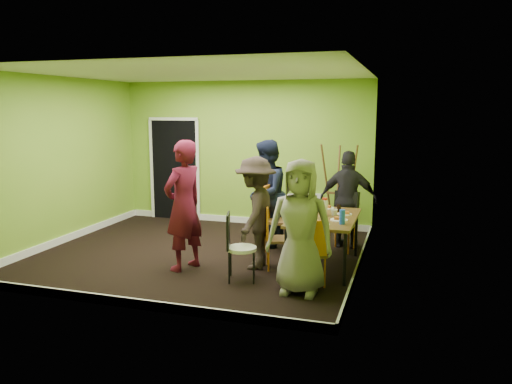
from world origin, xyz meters
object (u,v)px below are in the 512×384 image
(person_left_near, at_px, (255,213))
(chair_bentwood, at_px, (237,243))
(chair_left_far, at_px, (275,214))
(person_left_far, at_px, (266,194))
(chair_front_end, at_px, (312,249))
(blue_bottle, at_px, (342,217))
(chair_left_near, at_px, (274,233))
(orange_bottle, at_px, (322,210))
(thermos, at_px, (325,208))
(person_standing, at_px, (184,206))
(person_back_end, at_px, (348,200))
(dining_table, at_px, (324,220))
(chair_back_end, at_px, (346,208))
(easel, at_px, (339,191))
(person_front_end, at_px, (300,227))

(person_left_near, bearing_deg, chair_bentwood, -9.14)
(chair_left_far, distance_m, person_left_far, 0.41)
(chair_front_end, distance_m, blue_bottle, 0.64)
(chair_left_near, bearing_deg, orange_bottle, 110.72)
(thermos, height_order, person_left_far, person_left_far)
(person_standing, distance_m, person_back_end, 2.78)
(dining_table, distance_m, orange_bottle, 0.27)
(chair_bentwood, bearing_deg, thermos, 116.86)
(chair_back_end, height_order, chair_front_end, chair_back_end)
(blue_bottle, bearing_deg, thermos, 123.95)
(chair_left_far, distance_m, chair_front_end, 1.69)
(dining_table, xyz_separation_m, chair_left_near, (-0.67, -0.25, -0.18))
(chair_left_near, bearing_deg, chair_bentwood, -46.80)
(chair_bentwood, relative_size, orange_bottle, 12.46)
(chair_bentwood, bearing_deg, person_left_far, 166.51)
(orange_bottle, xyz_separation_m, person_standing, (-1.81, -0.90, 0.14))
(easel, height_order, person_standing, person_standing)
(chair_left_near, relative_size, person_standing, 0.49)
(dining_table, xyz_separation_m, person_left_far, (-1.10, 0.82, 0.19))
(person_back_end, bearing_deg, person_left_near, 52.83)
(orange_bottle, xyz_separation_m, person_left_far, (-1.03, 0.58, 0.10))
(chair_back_end, relative_size, chair_bentwood, 1.03)
(blue_bottle, height_order, person_left_far, person_left_far)
(easel, height_order, orange_bottle, easel)
(chair_bentwood, bearing_deg, person_front_end, 60.61)
(chair_left_far, xyz_separation_m, person_front_end, (0.78, -1.70, 0.24))
(blue_bottle, relative_size, person_left_near, 0.12)
(dining_table, xyz_separation_m, thermos, (-0.01, 0.06, 0.17))
(person_left_near, bearing_deg, chair_left_near, 96.36)
(chair_bentwood, relative_size, blue_bottle, 4.68)
(person_left_far, relative_size, person_left_near, 1.10)
(dining_table, bearing_deg, chair_bentwood, -138.76)
(chair_left_far, distance_m, orange_bottle, 0.93)
(chair_bentwood, distance_m, person_front_end, 0.98)
(orange_bottle, bearing_deg, chair_left_far, 155.66)
(chair_bentwood, xyz_separation_m, person_left_far, (-0.09, 1.70, 0.38))
(chair_front_end, bearing_deg, person_front_end, -134.05)
(person_left_near, bearing_deg, orange_bottle, 119.49)
(blue_bottle, bearing_deg, person_left_far, 139.22)
(person_front_end, bearing_deg, blue_bottle, 58.32)
(person_back_end, bearing_deg, dining_table, 81.00)
(chair_back_end, relative_size, thermos, 4.12)
(chair_front_end, relative_size, orange_bottle, 12.14)
(dining_table, distance_m, person_front_end, 1.11)
(blue_bottle, bearing_deg, chair_bentwood, -159.68)
(chair_back_end, bearing_deg, chair_left_near, 67.76)
(person_standing, bearing_deg, chair_front_end, 105.60)
(blue_bottle, relative_size, person_front_end, 0.12)
(orange_bottle, bearing_deg, blue_bottle, -59.34)
(easel, bearing_deg, thermos, -88.50)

